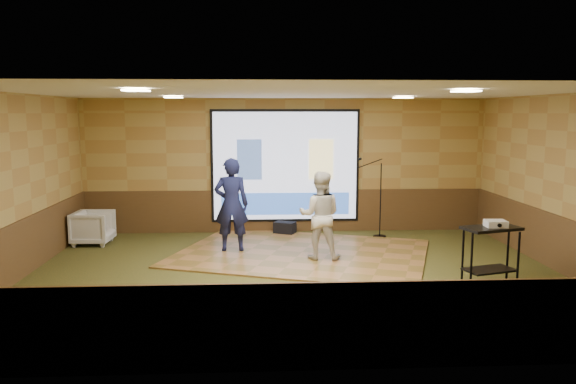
{
  "coord_description": "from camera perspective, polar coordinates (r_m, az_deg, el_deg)",
  "views": [
    {
      "loc": [
        -0.62,
        -9.04,
        2.68
      ],
      "look_at": [
        -0.09,
        0.7,
        1.3
      ],
      "focal_mm": 35.0,
      "sensor_mm": 36.0,
      "label": 1
    }
  ],
  "objects": [
    {
      "name": "mic_stand",
      "position": [
        12.33,
        9.09,
        -2.27
      ],
      "size": [
        0.68,
        0.28,
        1.74
      ],
      "rotation": [
        0.0,
        0.0,
        0.17
      ],
      "color": "black",
      "rests_on": "ground"
    },
    {
      "name": "downlight_sw",
      "position": [
        7.71,
        -15.18,
        9.93
      ],
      "size": [
        0.32,
        0.32,
        0.02
      ],
      "primitive_type": "cube",
      "color": "#FFEABF",
      "rests_on": "room_shell"
    },
    {
      "name": "wainscot_front",
      "position": [
        6.02,
        3.08,
        -13.47
      ],
      "size": [
        9.0,
        0.04,
        0.95
      ],
      "primitive_type": "cube",
      "color": "#4E341A",
      "rests_on": "ground"
    },
    {
      "name": "downlight_ne",
      "position": [
        11.21,
        11.61,
        9.37
      ],
      "size": [
        0.32,
        0.32,
        0.02
      ],
      "primitive_type": "cube",
      "color": "#FFEABF",
      "rests_on": "room_shell"
    },
    {
      "name": "wainscot_right",
      "position": [
        10.61,
        25.78,
        -4.76
      ],
      "size": [
        0.04,
        7.0,
        0.95
      ],
      "primitive_type": "cube",
      "color": "#4E341A",
      "rests_on": "ground"
    },
    {
      "name": "duffel_bag",
      "position": [
        12.49,
        -0.32,
        -3.69
      ],
      "size": [
        0.53,
        0.46,
        0.28
      ],
      "primitive_type": "cube",
      "rotation": [
        0.0,
        0.0,
        -0.43
      ],
      "color": "black",
      "rests_on": "ground"
    },
    {
      "name": "dance_floor",
      "position": [
        10.82,
        1.43,
        -6.2
      ],
      "size": [
        5.48,
        4.81,
        0.03
      ],
      "primitive_type": "cube",
      "rotation": [
        0.0,
        0.0,
        -0.34
      ],
      "color": "olive",
      "rests_on": "ground"
    },
    {
      "name": "ground",
      "position": [
        9.45,
        0.77,
        -8.42
      ],
      "size": [
        9.0,
        9.0,
        0.0
      ],
      "primitive_type": "plane",
      "color": "#283719",
      "rests_on": "ground"
    },
    {
      "name": "projector_screen",
      "position": [
        12.55,
        -0.28,
        2.54
      ],
      "size": [
        3.32,
        0.06,
        2.52
      ],
      "color": "black",
      "rests_on": "room_shell"
    },
    {
      "name": "downlight_se",
      "position": [
        8.06,
        17.62,
        9.74
      ],
      "size": [
        0.32,
        0.32,
        0.02
      ],
      "primitive_type": "cube",
      "color": "#FFEABF",
      "rests_on": "room_shell"
    },
    {
      "name": "wainscot_left",
      "position": [
        10.08,
        -25.68,
        -5.4
      ],
      "size": [
        0.04,
        7.0,
        0.95
      ],
      "primitive_type": "cube",
      "color": "#4E341A",
      "rests_on": "ground"
    },
    {
      "name": "wainscot_back",
      "position": [
        12.73,
        -0.28,
        -1.92
      ],
      "size": [
        9.0,
        0.04,
        0.95
      ],
      "primitive_type": "cube",
      "color": "#4E341A",
      "rests_on": "ground"
    },
    {
      "name": "banquet_chair",
      "position": [
        12.2,
        -19.18,
        -3.44
      ],
      "size": [
        0.79,
        0.77,
        0.69
      ],
      "primitive_type": "imported",
      "rotation": [
        0.0,
        0.0,
        1.52
      ],
      "color": "gray",
      "rests_on": "ground"
    },
    {
      "name": "projector",
      "position": [
        9.32,
        20.35,
        -3.03
      ],
      "size": [
        0.32,
        0.28,
        0.1
      ],
      "primitive_type": "cube",
      "rotation": [
        0.0,
        0.0,
        -0.05
      ],
      "color": "silver",
      "rests_on": "av_table"
    },
    {
      "name": "room_shell",
      "position": [
        9.08,
        0.79,
        4.35
      ],
      "size": [
        9.04,
        7.04,
        3.02
      ],
      "color": "#A88B46",
      "rests_on": "ground"
    },
    {
      "name": "downlight_nw",
      "position": [
        10.96,
        -11.57,
        9.4
      ],
      "size": [
        0.32,
        0.32,
        0.02
      ],
      "primitive_type": "cube",
      "color": "#FFEABF",
      "rests_on": "room_shell"
    },
    {
      "name": "av_table",
      "position": [
        9.37,
        19.89,
        -5.05
      ],
      "size": [
        0.87,
        0.46,
        0.92
      ],
      "rotation": [
        0.0,
        0.0,
        0.28
      ],
      "color": "black",
      "rests_on": "ground"
    },
    {
      "name": "player_left",
      "position": [
        10.83,
        -5.77,
        -1.28
      ],
      "size": [
        0.66,
        0.43,
        1.8
      ],
      "primitive_type": "imported",
      "rotation": [
        0.0,
        0.0,
        3.15
      ],
      "color": "#151A44",
      "rests_on": "dance_floor"
    },
    {
      "name": "player_right",
      "position": [
        10.21,
        3.26,
        -2.38
      ],
      "size": [
        0.87,
        0.73,
        1.6
      ],
      "primitive_type": "imported",
      "rotation": [
        0.0,
        0.0,
        2.97
      ],
      "color": "beige",
      "rests_on": "dance_floor"
    }
  ]
}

